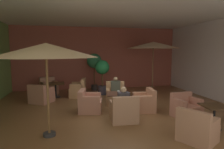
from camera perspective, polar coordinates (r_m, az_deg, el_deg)
name	(u,v)px	position (r m, az deg, el deg)	size (l,w,h in m)	color
ground_plane	(115,111)	(7.19, 0.76, -10.76)	(9.59, 9.11, 0.02)	brown
wall_back_brick	(98,58)	(11.32, -4.22, 4.85)	(9.59, 0.08, 3.56)	#994C3D
ceiling_slab	(115,10)	(7.01, 0.80, 18.55)	(9.59, 9.11, 0.06)	silver
cafe_table_front_left	(117,97)	(6.93, 1.59, -6.68)	(0.83, 0.83, 0.68)	black
armchair_front_left_north	(144,103)	(7.19, 9.57, -8.21)	(0.80, 0.86, 0.81)	tan
armchair_front_left_east	(116,96)	(7.96, 1.05, -6.48)	(0.86, 0.81, 0.92)	tan
armchair_front_left_south	(89,104)	(7.04, -6.71, -8.58)	(0.94, 0.95, 0.79)	tan
armchair_front_left_west	(124,112)	(6.05, 3.54, -11.02)	(0.82, 0.73, 0.84)	tan
cafe_table_front_right	(56,86)	(9.52, -16.39, -3.32)	(0.85, 0.85, 0.68)	black
armchair_front_right_north	(79,90)	(9.35, -9.91, -4.59)	(0.84, 0.90, 0.89)	tan
armchair_front_right_east	(49,87)	(10.58, -18.24, -3.65)	(1.00, 0.98, 0.82)	tan
armchair_front_right_south	(41,96)	(8.71, -20.28, -5.88)	(1.08, 1.08, 0.81)	tan
cafe_table_mid_center	(214,112)	(6.13, 28.08, -9.79)	(0.72, 0.72, 0.68)	black
armchair_mid_center_north	(186,108)	(6.92, 21.03, -9.27)	(0.92, 0.83, 0.79)	tan
armchair_mid_center_east	(197,129)	(5.20, 23.89, -14.69)	(1.02, 1.05, 0.83)	tan
patio_umbrella_tall_red	(153,45)	(9.82, 12.17, 8.45)	(2.63, 2.63, 2.65)	#2D2D2D
patio_umbrella_center_beige	(46,51)	(5.01, -18.98, 6.73)	(2.55, 2.55, 2.37)	#2D2D2D
potted_tree_left_corner	(94,63)	(10.72, -5.28, 3.49)	(0.81, 0.81, 2.06)	#37302E
potted_tree_mid_left	(102,72)	(9.63, -2.93, 0.88)	(0.72, 0.72, 1.75)	#332E37
patron_blue_shirt	(124,99)	(5.98, 3.47, -7.32)	(0.36, 0.23, 0.69)	#3C383D
patron_by_window	(116,86)	(7.83, 1.07, -3.54)	(0.39, 0.26, 0.68)	#3C4033
iced_drink_cup	(118,92)	(6.86, 1.92, -5.21)	(0.08, 0.08, 0.11)	white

